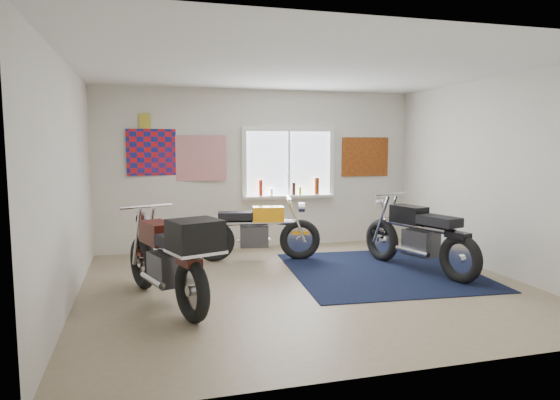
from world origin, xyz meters
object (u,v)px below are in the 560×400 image
object	(u,v)px
yellow_triumph	(257,233)
maroon_tourer	(170,258)
navy_rug	(382,271)
black_chrome_bike	(418,238)

from	to	relation	value
yellow_triumph	maroon_tourer	bearing A→B (deg)	-115.94
yellow_triumph	maroon_tourer	distance (m)	2.38
navy_rug	black_chrome_bike	size ratio (longest dim) A/B	1.27
navy_rug	maroon_tourer	world-z (taller)	maroon_tourer
navy_rug	maroon_tourer	size ratio (longest dim) A/B	1.26
navy_rug	black_chrome_bike	xyz separation A→B (m)	(0.50, -0.11, 0.47)
black_chrome_bike	maroon_tourer	distance (m)	3.51
navy_rug	maroon_tourer	distance (m)	3.10
black_chrome_bike	navy_rug	bearing A→B (deg)	60.66
black_chrome_bike	maroon_tourer	bearing A→B (deg)	84.76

